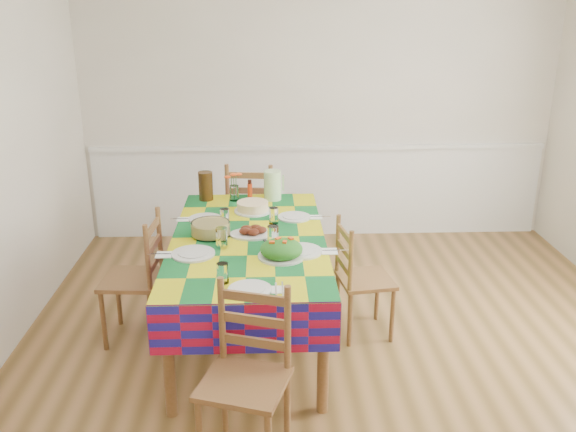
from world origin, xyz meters
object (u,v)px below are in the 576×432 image
object	(u,v)px
chair_left	(138,279)
chair_right	(360,280)
meat_platter	(252,232)
green_pitcher	(273,185)
chair_far	(252,215)
chair_near	(247,378)
dining_table	(249,248)
tea_pitcher	(206,186)

from	to	relation	value
chair_left	chair_right	world-z (taller)	chair_left
meat_platter	green_pitcher	size ratio (longest dim) A/B	1.33
chair_far	chair_right	world-z (taller)	chair_far
green_pitcher	chair_far	distance (m)	0.58
meat_platter	green_pitcher	bearing A→B (deg)	79.31
meat_platter	green_pitcher	distance (m)	0.80
meat_platter	chair_near	distance (m)	1.27
meat_platter	chair_far	distance (m)	1.21
green_pitcher	chair_far	size ratio (longest dim) A/B	0.24
green_pitcher	chair_left	xyz separation A→B (m)	(-0.94, -0.81, -0.42)
chair_left	chair_right	xyz separation A→B (m)	(1.53, -0.00, -0.03)
green_pitcher	chair_right	xyz separation A→B (m)	(0.59, -0.82, -0.45)
dining_table	chair_near	world-z (taller)	chair_near
chair_far	chair_right	xyz separation A→B (m)	(0.77, -1.21, -0.06)
chair_left	chair_near	bearing A→B (deg)	36.57
meat_platter	chair_right	size ratio (longest dim) A/B	0.37
chair_right	chair_far	bearing A→B (deg)	23.89
green_pitcher	tea_pitcher	size ratio (longest dim) A/B	1.04
green_pitcher	chair_right	distance (m)	1.10
green_pitcher	chair_far	xyz separation A→B (m)	(-0.18, 0.39, -0.39)
chair_near	tea_pitcher	bearing A→B (deg)	118.16
dining_table	chair_left	bearing A→B (deg)	-179.80
chair_far	chair_left	bearing A→B (deg)	63.70
meat_platter	chair_near	world-z (taller)	chair_near
tea_pitcher	chair_far	size ratio (longest dim) A/B	0.24
chair_near	chair_right	world-z (taller)	chair_near
chair_near	chair_right	xyz separation A→B (m)	(0.75, 1.20, -0.04)
chair_near	chair_right	distance (m)	1.42
green_pitcher	chair_near	distance (m)	2.06
green_pitcher	chair_right	bearing A→B (deg)	-54.09
dining_table	chair_left	distance (m)	0.79
dining_table	tea_pitcher	xyz separation A→B (m)	(-0.35, 0.83, 0.20)
chair_near	green_pitcher	bearing A→B (deg)	103.32
dining_table	tea_pitcher	distance (m)	0.92
chair_far	chair_right	size ratio (longest dim) A/B	1.14
chair_far	chair_right	bearing A→B (deg)	128.43
tea_pitcher	chair_far	world-z (taller)	tea_pitcher
dining_table	chair_far	size ratio (longest dim) A/B	1.98
chair_left	tea_pitcher	bearing A→B (deg)	157.44
green_pitcher	chair_near	xyz separation A→B (m)	(-0.16, -2.02, -0.40)
dining_table	green_pitcher	bearing A→B (deg)	77.81
tea_pitcher	chair_left	distance (m)	1.01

